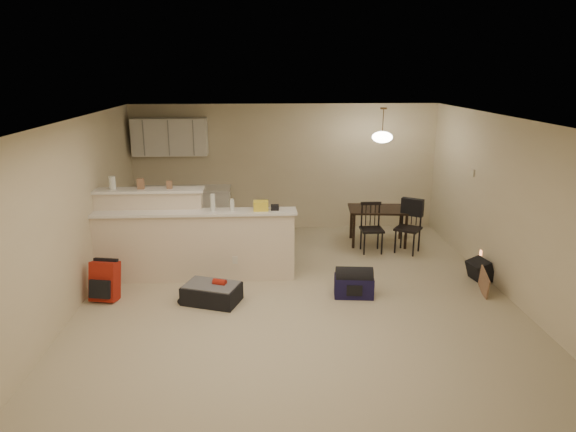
{
  "coord_description": "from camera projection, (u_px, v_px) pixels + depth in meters",
  "views": [
    {
      "loc": [
        -0.5,
        -6.56,
        3.12
      ],
      "look_at": [
        -0.1,
        0.7,
        1.05
      ],
      "focal_mm": 32.0,
      "sensor_mm": 36.0,
      "label": 1
    }
  ],
  "objects": [
    {
      "name": "bottle_b",
      "position": [
        232.0,
        205.0,
        7.67
      ],
      "size": [
        0.06,
        0.06,
        0.18
      ],
      "primitive_type": "cylinder",
      "color": "silver",
      "rests_on": "breakfast_bar"
    },
    {
      "name": "kitchen_counter",
      "position": [
        184.0,
        212.0,
        10.01
      ],
      "size": [
        1.8,
        0.6,
        0.9
      ],
      "primitive_type": "cube",
      "color": "white",
      "rests_on": "ground"
    },
    {
      "name": "thermostat",
      "position": [
        473.0,
        173.0,
        8.41
      ],
      "size": [
        0.02,
        0.12,
        0.12
      ],
      "primitive_type": "cube",
      "color": "beige",
      "rests_on": "room"
    },
    {
      "name": "dining_chair_near",
      "position": [
        372.0,
        228.0,
        9.02
      ],
      "size": [
        0.39,
        0.37,
        0.88
      ],
      "primitive_type": null,
      "rotation": [
        0.0,
        0.0,
        0.01
      ],
      "color": "black",
      "rests_on": "ground"
    },
    {
      "name": "dining_chair_far",
      "position": [
        408.0,
        227.0,
        9.0
      ],
      "size": [
        0.55,
        0.55,
        0.93
      ],
      "primitive_type": null,
      "rotation": [
        0.0,
        0.0,
        -0.6
      ],
      "color": "black",
      "rests_on": "ground"
    },
    {
      "name": "breakfast_bar",
      "position": [
        179.0,
        240.0,
        7.86
      ],
      "size": [
        3.08,
        0.58,
        1.39
      ],
      "color": "beige",
      "rests_on": "ground"
    },
    {
      "name": "pendant_lamp",
      "position": [
        382.0,
        137.0,
        9.05
      ],
      "size": [
        0.36,
        0.36,
        0.62
      ],
      "color": "brown",
      "rests_on": "room"
    },
    {
      "name": "upper_cabinets",
      "position": [
        170.0,
        137.0,
        9.73
      ],
      "size": [
        1.4,
        0.34,
        0.7
      ],
      "primitive_type": "cube",
      "color": "white",
      "rests_on": "room"
    },
    {
      "name": "pouch",
      "position": [
        275.0,
        207.0,
        7.72
      ],
      "size": [
        0.12,
        0.1,
        0.08
      ],
      "primitive_type": "cube",
      "color": "#91684A",
      "rests_on": "breakfast_bar"
    },
    {
      "name": "cardboard_sheet",
      "position": [
        484.0,
        283.0,
        7.38
      ],
      "size": [
        0.09,
        0.44,
        0.34
      ],
      "primitive_type": "cube",
      "rotation": [
        0.0,
        0.0,
        1.42
      ],
      "color": "#91684A",
      "rests_on": "ground"
    },
    {
      "name": "navy_duffel",
      "position": [
        354.0,
        286.0,
        7.32
      ],
      "size": [
        0.58,
        0.36,
        0.3
      ],
      "primitive_type": "cube",
      "rotation": [
        0.0,
        0.0,
        -0.11
      ],
      "color": "#16133C",
      "rests_on": "ground"
    },
    {
      "name": "bag_lump",
      "position": [
        261.0,
        206.0,
        7.7
      ],
      "size": [
        0.22,
        0.18,
        0.14
      ],
      "primitive_type": "cube",
      "color": "#91684A",
      "rests_on": "breakfast_bar"
    },
    {
      "name": "bottle_a",
      "position": [
        213.0,
        203.0,
        7.64
      ],
      "size": [
        0.07,
        0.07,
        0.26
      ],
      "primitive_type": "cylinder",
      "color": "silver",
      "rests_on": "breakfast_bar"
    },
    {
      "name": "black_daypack",
      "position": [
        480.0,
        271.0,
        7.87
      ],
      "size": [
        0.31,
        0.39,
        0.31
      ],
      "primitive_type": "cube",
      "rotation": [
        0.0,
        0.0,
        1.74
      ],
      "color": "black",
      "rests_on": "ground"
    },
    {
      "name": "jar",
      "position": [
        112.0,
        183.0,
        7.7
      ],
      "size": [
        0.1,
        0.1,
        0.2
      ],
      "primitive_type": "cylinder",
      "color": "silver",
      "rests_on": "breakfast_bar"
    },
    {
      "name": "room",
      "position": [
        298.0,
        216.0,
        6.83
      ],
      "size": [
        7.0,
        7.02,
        2.5
      ],
      "color": "#C3B696",
      "rests_on": "ground"
    },
    {
      "name": "cereal_box",
      "position": [
        141.0,
        184.0,
        7.73
      ],
      "size": [
        0.1,
        0.07,
        0.16
      ],
      "primitive_type": "cube",
      "color": "#91684A",
      "rests_on": "breakfast_bar"
    },
    {
      "name": "suitcase",
      "position": [
        212.0,
        294.0,
        7.13
      ],
      "size": [
        0.87,
        0.71,
        0.25
      ],
      "primitive_type": "cube",
      "rotation": [
        0.0,
        0.0,
        -0.34
      ],
      "color": "black",
      "rests_on": "ground"
    },
    {
      "name": "red_backpack",
      "position": [
        105.0,
        281.0,
        7.18
      ],
      "size": [
        0.41,
        0.3,
        0.55
      ],
      "primitive_type": "cube",
      "rotation": [
        0.0,
        0.0,
        -0.21
      ],
      "color": "#AC2013",
      "rests_on": "ground"
    },
    {
      "name": "small_box",
      "position": [
        169.0,
        185.0,
        7.76
      ],
      "size": [
        0.08,
        0.06,
        0.12
      ],
      "primitive_type": "cube",
      "color": "#91684A",
      "rests_on": "breakfast_bar"
    },
    {
      "name": "dining_table",
      "position": [
        378.0,
        213.0,
        9.44
      ],
      "size": [
        1.15,
        0.82,
        0.68
      ],
      "rotation": [
        0.0,
        0.0,
        -0.1
      ],
      "color": "black",
      "rests_on": "ground"
    }
  ]
}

